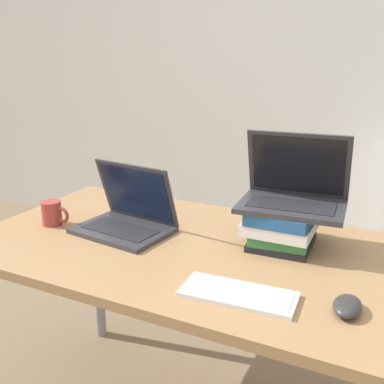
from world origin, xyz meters
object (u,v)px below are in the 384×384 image
(laptop_left, at_px, (127,217))
(mug, at_px, (53,213))
(book_stack, at_px, (282,226))
(laptop_on_books, at_px, (294,192))
(wireless_keyboard, at_px, (238,294))
(mouse, at_px, (347,306))

(laptop_left, height_order, mug, laptop_left)
(book_stack, relative_size, laptop_on_books, 0.76)
(mug, bearing_deg, book_stack, 13.77)
(laptop_left, height_order, wireless_keyboard, laptop_left)
(mug, bearing_deg, wireless_keyboard, -12.91)
(book_stack, bearing_deg, mug, -166.23)
(mouse, bearing_deg, laptop_on_books, 122.89)
(laptop_on_books, height_order, wireless_keyboard, laptop_on_books)
(book_stack, relative_size, wireless_keyboard, 0.86)
(laptop_left, relative_size, mug, 3.04)
(laptop_on_books, distance_m, mug, 0.85)
(book_stack, relative_size, mug, 2.30)
(mouse, bearing_deg, book_stack, 127.54)
(laptop_on_books, bearing_deg, laptop_left, -165.00)
(wireless_keyboard, relative_size, mouse, 2.84)
(book_stack, bearing_deg, laptop_on_books, 47.15)
(laptop_left, distance_m, book_stack, 0.53)
(wireless_keyboard, bearing_deg, mug, 167.09)
(laptop_on_books, bearing_deg, book_stack, -132.85)
(wireless_keyboard, bearing_deg, laptop_left, 153.60)
(wireless_keyboard, distance_m, mouse, 0.26)
(laptop_left, xyz_separation_m, book_stack, (0.52, 0.12, 0.02))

